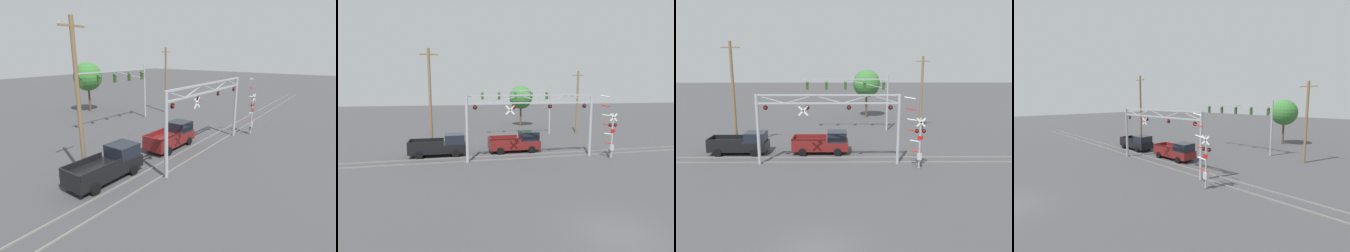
% 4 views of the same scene
% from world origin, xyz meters
% --- Properties ---
extents(ground_plane, '(200.00, 200.00, 0.00)m').
position_xyz_m(ground_plane, '(0.00, 0.00, 0.00)').
color(ground_plane, '#424244').
extents(rail_track_near, '(80.00, 0.08, 0.10)m').
position_xyz_m(rail_track_near, '(0.00, 13.55, 0.05)').
color(rail_track_near, gray).
rests_on(rail_track_near, ground_plane).
extents(rail_track_far, '(80.00, 0.08, 0.10)m').
position_xyz_m(rail_track_far, '(0.00, 14.98, 0.05)').
color(rail_track_far, gray).
rests_on(rail_track_far, ground_plane).
extents(crossing_gantry, '(12.29, 0.29, 6.11)m').
position_xyz_m(crossing_gantry, '(-0.01, 13.26, 4.11)').
color(crossing_gantry, '#9EA0A5').
rests_on(crossing_gantry, ground_plane).
extents(crossing_signal_mast, '(1.86, 0.35, 6.06)m').
position_xyz_m(crossing_signal_mast, '(7.48, 11.99, 2.21)').
color(crossing_signal_mast, '#9EA0A5').
rests_on(crossing_signal_mast, ground_plane).
extents(traffic_signal_span, '(10.49, 0.39, 7.03)m').
position_xyz_m(traffic_signal_span, '(3.69, 26.22, 5.00)').
color(traffic_signal_span, '#9EA0A5').
rests_on(traffic_signal_span, ground_plane).
extents(pickup_truck_lead, '(5.36, 2.33, 2.13)m').
position_xyz_m(pickup_truck_lead, '(-0.55, 16.58, 1.00)').
color(pickup_truck_lead, maroon).
rests_on(pickup_truck_lead, ground_plane).
extents(pickup_truck_following, '(5.52, 2.33, 2.13)m').
position_xyz_m(pickup_truck_following, '(-8.38, 16.43, 1.00)').
color(pickup_truck_following, black).
rests_on(pickup_truck_following, ground_plane).
extents(utility_pole_left, '(1.80, 0.28, 10.62)m').
position_xyz_m(utility_pole_left, '(-9.39, 17.80, 5.46)').
color(utility_pole_left, brown).
rests_on(utility_pole_left, ground_plane).
extents(utility_pole_right, '(1.80, 0.28, 9.19)m').
position_xyz_m(utility_pole_right, '(10.89, 25.74, 4.74)').
color(utility_pole_right, brown).
rests_on(utility_pole_right, ground_plane).
extents(background_tree_beyond_span, '(4.10, 4.10, 7.18)m').
position_xyz_m(background_tree_beyond_span, '(4.91, 35.49, 5.12)').
color(background_tree_beyond_span, brown).
rests_on(background_tree_beyond_span, ground_plane).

